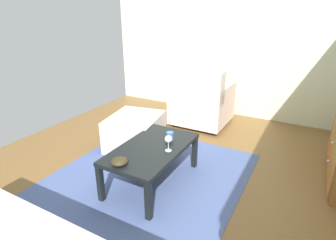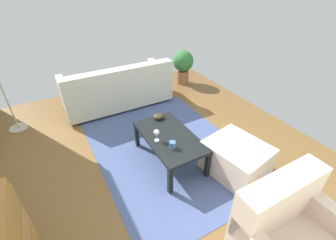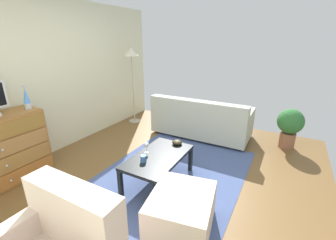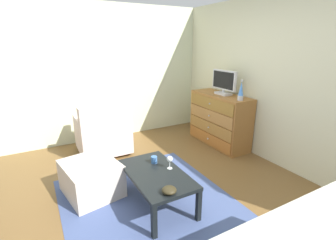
% 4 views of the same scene
% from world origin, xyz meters
% --- Properties ---
extents(ground_plane, '(5.36, 4.50, 0.05)m').
position_xyz_m(ground_plane, '(0.00, 0.00, -0.03)').
color(ground_plane, brown).
extents(wall_accent_rear, '(5.36, 0.12, 2.51)m').
position_xyz_m(wall_accent_rear, '(0.00, 2.01, 1.25)').
color(wall_accent_rear, beige).
rests_on(wall_accent_rear, ground_plane).
extents(wall_plain_left, '(0.12, 4.50, 2.51)m').
position_xyz_m(wall_plain_left, '(-2.44, 0.00, 1.25)').
color(wall_plain_left, beige).
rests_on(wall_plain_left, ground_plane).
extents(area_rug, '(2.60, 1.90, 0.01)m').
position_xyz_m(area_rug, '(0.20, -0.20, 0.00)').
color(area_rug, '#415180').
rests_on(area_rug, ground_plane).
extents(dresser, '(1.22, 0.49, 0.94)m').
position_xyz_m(dresser, '(-1.06, 1.70, 0.47)').
color(dresser, '#94602E').
rests_on(dresser, ground_plane).
extents(tv, '(0.56, 0.18, 0.43)m').
position_xyz_m(tv, '(-1.04, 1.72, 1.16)').
color(tv, silver).
rests_on(tv, dresser).
extents(lava_lamp, '(0.09, 0.09, 0.33)m').
position_xyz_m(lava_lamp, '(-0.55, 1.65, 1.08)').
color(lava_lamp, '#B7B7BC').
rests_on(lava_lamp, dresser).
extents(coffee_table, '(1.01, 0.58, 0.41)m').
position_xyz_m(coffee_table, '(-0.00, -0.12, 0.36)').
color(coffee_table, black).
rests_on(coffee_table, ground_plane).
extents(wine_glass, '(0.07, 0.07, 0.16)m').
position_xyz_m(wine_glass, '(-0.01, 0.06, 0.52)').
color(wine_glass, silver).
rests_on(wine_glass, coffee_table).
extents(mug, '(0.11, 0.08, 0.08)m').
position_xyz_m(mug, '(-0.22, -0.03, 0.45)').
color(mug, '#39649F').
rests_on(mug, coffee_table).
extents(bowl_decorative, '(0.15, 0.15, 0.07)m').
position_xyz_m(bowl_decorative, '(0.42, -0.18, 0.44)').
color(bowl_decorative, '#2E2715').
rests_on(bowl_decorative, coffee_table).
extents(armchair, '(0.80, 0.80, 0.90)m').
position_xyz_m(armchair, '(-1.68, -0.29, 0.37)').
color(armchair, '#332319').
rests_on(armchair, ground_plane).
extents(ottoman, '(0.80, 0.72, 0.41)m').
position_xyz_m(ottoman, '(-0.58, -0.74, 0.21)').
color(ottoman, beige).
rests_on(ottoman, ground_plane).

